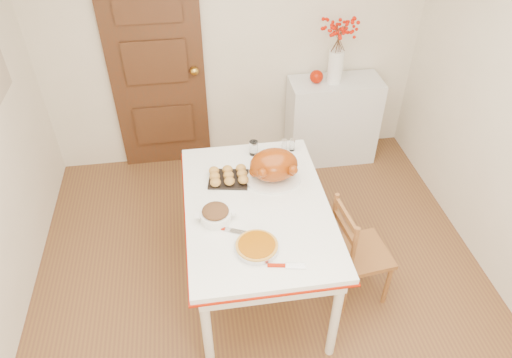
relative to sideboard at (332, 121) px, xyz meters
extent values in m
cube|color=brown|center=(-0.93, -1.78, -0.43)|extent=(3.50, 4.00, 0.00)
cube|color=#EEE1C8|center=(-0.93, 0.22, 0.82)|extent=(3.50, 0.00, 2.50)
cube|color=#3D2818|center=(-1.63, 0.19, 0.60)|extent=(0.85, 0.06, 2.06)
cube|color=silver|center=(0.00, 0.00, 0.00)|extent=(0.86, 0.38, 0.86)
sphere|color=#A11400|center=(-0.20, 0.00, 0.49)|extent=(0.12, 0.12, 0.12)
cylinder|color=#924700|center=(-1.05, -1.92, 0.44)|extent=(0.33, 0.33, 0.05)
cylinder|color=white|center=(-0.93, -0.98, 0.46)|extent=(0.07, 0.07, 0.11)
camera|label=1|loc=(-1.33, -3.77, 2.49)|focal=32.86mm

